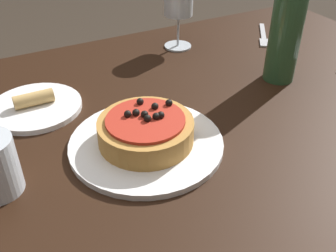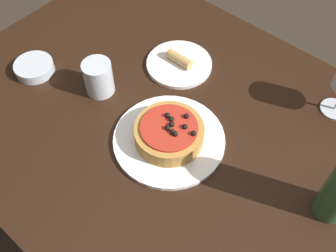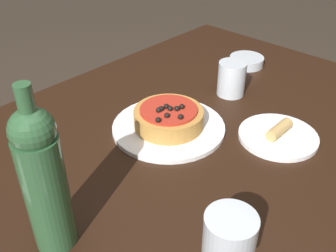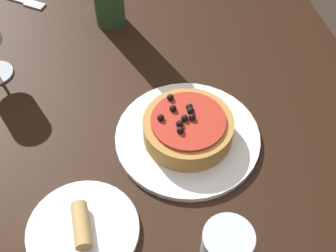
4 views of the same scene
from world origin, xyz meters
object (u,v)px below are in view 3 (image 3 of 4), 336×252
at_px(dining_table, 164,172).
at_px(dinner_plate, 169,127).
at_px(pizza, 169,117).
at_px(side_plate, 278,135).
at_px(wine_bottle, 43,179).
at_px(wine_glass, 229,239).
at_px(water_cup, 232,79).
at_px(side_bowl, 246,61).

distance_m(dining_table, dinner_plate, 0.12).
bearing_deg(pizza, dinner_plate, -128.19).
distance_m(dinner_plate, pizza, 0.03).
bearing_deg(side_plate, dining_table, -37.58).
bearing_deg(wine_bottle, wine_glass, 114.11).
xyz_separation_m(pizza, side_plate, (-0.16, 0.23, -0.03)).
bearing_deg(water_cup, wine_bottle, 7.70).
relative_size(dining_table, side_plate, 7.79).
xyz_separation_m(wine_bottle, water_cup, (-0.67, -0.09, -0.10)).
bearing_deg(water_cup, side_plate, 64.26).
distance_m(wine_glass, side_plate, 0.48).
distance_m(water_cup, side_plate, 0.25).
bearing_deg(side_bowl, water_cup, 20.98).
relative_size(water_cup, side_plate, 0.51).
height_order(wine_glass, side_plate, wine_glass).
relative_size(wine_glass, side_plate, 0.82).
height_order(dinner_plate, wine_glass, wine_glass).
height_order(pizza, water_cup, water_cup).
height_order(pizza, side_bowl, pizza).
xyz_separation_m(side_bowl, side_plate, (0.31, 0.30, -0.01)).
xyz_separation_m(dining_table, wine_bottle, (0.33, 0.04, 0.22)).
xyz_separation_m(dining_table, side_bowl, (-0.54, -0.12, 0.09)).
distance_m(pizza, side_plate, 0.28).
bearing_deg(dining_table, pizza, -144.34).
bearing_deg(wine_glass, pizza, -126.20).
bearing_deg(side_plate, water_cup, -115.74).
relative_size(dinner_plate, wine_bottle, 0.91).
distance_m(pizza, wine_bottle, 0.43).
relative_size(dinner_plate, wine_glass, 1.79).
xyz_separation_m(dining_table, dinner_plate, (-0.07, -0.05, 0.08)).
xyz_separation_m(water_cup, side_bowl, (-0.20, -0.08, -0.04)).
distance_m(dinner_plate, wine_glass, 0.49).
bearing_deg(dinner_plate, water_cup, 178.76).
relative_size(dinner_plate, pizza, 1.63).
xyz_separation_m(pizza, side_bowl, (-0.47, -0.07, -0.02)).
bearing_deg(water_cup, side_bowl, -159.02).
relative_size(pizza, wine_glass, 1.10).
height_order(dining_table, wine_glass, wine_glass).
distance_m(wine_bottle, water_cup, 0.69).
distance_m(dining_table, side_bowl, 0.56).
relative_size(wine_bottle, water_cup, 3.19).
bearing_deg(side_plate, wine_glass, 19.04).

